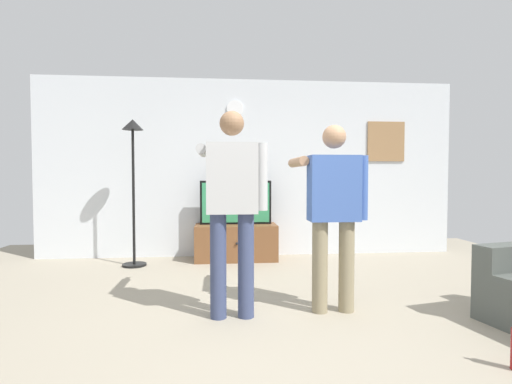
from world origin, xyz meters
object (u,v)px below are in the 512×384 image
tv_stand (236,242)px  television (236,202)px  framed_picture (386,142)px  floor_lamp (133,162)px  wall_clock (235,109)px  person_standing_nearer_couch (333,206)px  person_standing_nearer_lamp (232,200)px

tv_stand → television: bearing=90.0°
television → framed_picture: 2.57m
tv_stand → floor_lamp: size_ratio=0.60×
television → wall_clock: (-0.00, 0.24, 1.41)m
floor_lamp → person_standing_nearer_couch: 3.00m
tv_stand → television: 0.58m
television → person_standing_nearer_lamp: bearing=-93.1°
person_standing_nearer_lamp → person_standing_nearer_couch: 0.92m
person_standing_nearer_couch → floor_lamp: bearing=137.5°
tv_stand → floor_lamp: 1.84m
tv_stand → person_standing_nearer_lamp: 2.46m
framed_picture → person_standing_nearer_couch: bearing=-122.0°
television → wall_clock: wall_clock is taller
wall_clock → person_standing_nearer_couch: bearing=-73.0°
wall_clock → person_standing_nearer_lamp: wall_clock is taller
wall_clock → person_standing_nearer_lamp: size_ratio=0.14×
tv_stand → person_standing_nearer_couch: person_standing_nearer_couch is taller
wall_clock → floor_lamp: size_ratio=0.13×
television → floor_lamp: bearing=-167.2°
tv_stand → person_standing_nearer_couch: 2.50m
framed_picture → floor_lamp: 3.84m
framed_picture → person_standing_nearer_lamp: size_ratio=0.35×
television → framed_picture: size_ratio=1.68×
television → person_standing_nearer_couch: person_standing_nearer_couch is taller
person_standing_nearer_lamp → floor_lamp: bearing=121.6°
framed_picture → person_standing_nearer_lamp: bearing=-133.7°
tv_stand → wall_clock: (-0.00, 0.29, 1.99)m
tv_stand → television: television is taller
framed_picture → wall_clock: bearing=-179.9°
person_standing_nearer_lamp → television: bearing=86.9°
tv_stand → television: size_ratio=1.13×
floor_lamp → person_standing_nearer_lamp: floor_lamp is taller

